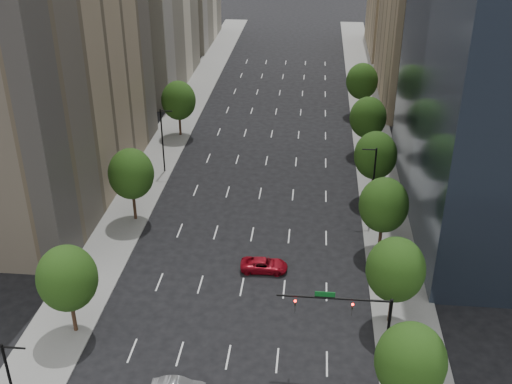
% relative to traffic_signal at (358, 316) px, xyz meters
% --- Properties ---
extents(sidewalk_left, '(6.00, 200.00, 0.15)m').
position_rel_traffic_signal_xyz_m(sidewalk_left, '(-26.03, 30.00, -5.10)').
color(sidewalk_left, slate).
rests_on(sidewalk_left, ground).
extents(sidewalk_right, '(6.00, 200.00, 0.15)m').
position_rel_traffic_signal_xyz_m(sidewalk_right, '(4.97, 30.00, -5.10)').
color(sidewalk_right, slate).
rests_on(sidewalk_right, ground).
extents(filler_left, '(14.00, 26.00, 18.00)m').
position_rel_traffic_signal_xyz_m(filler_left, '(-35.53, 106.00, 3.83)').
color(filler_left, beige).
rests_on(filler_left, ground).
extents(parking_tan_right, '(14.00, 30.00, 30.00)m').
position_rel_traffic_signal_xyz_m(parking_tan_right, '(14.47, 70.00, 9.83)').
color(parking_tan_right, '#8C7759').
rests_on(parking_tan_right, ground).
extents(filler_right, '(14.00, 26.00, 16.00)m').
position_rel_traffic_signal_xyz_m(filler_right, '(14.47, 103.00, 2.83)').
color(filler_right, '#8C7759').
rests_on(filler_right, ground).
extents(tree_right_0, '(5.20, 5.20, 8.39)m').
position_rel_traffic_signal_xyz_m(tree_right_0, '(3.47, -5.00, 0.22)').
color(tree_right_0, '#382316').
rests_on(tree_right_0, ground).
extents(tree_right_1, '(5.20, 5.20, 8.75)m').
position_rel_traffic_signal_xyz_m(tree_right_1, '(3.47, 6.00, 0.58)').
color(tree_right_1, '#382316').
rests_on(tree_right_1, ground).
extents(tree_right_2, '(5.20, 5.20, 8.61)m').
position_rel_traffic_signal_xyz_m(tree_right_2, '(3.47, 18.00, 0.43)').
color(tree_right_2, '#382316').
rests_on(tree_right_2, ground).
extents(tree_right_3, '(5.20, 5.20, 8.89)m').
position_rel_traffic_signal_xyz_m(tree_right_3, '(3.47, 30.00, 0.72)').
color(tree_right_3, '#382316').
rests_on(tree_right_3, ground).
extents(tree_right_4, '(5.20, 5.20, 8.46)m').
position_rel_traffic_signal_xyz_m(tree_right_4, '(3.47, 44.00, 0.29)').
color(tree_right_4, '#382316').
rests_on(tree_right_4, ground).
extents(tree_right_5, '(5.20, 5.20, 8.75)m').
position_rel_traffic_signal_xyz_m(tree_right_5, '(3.47, 60.00, 0.58)').
color(tree_right_5, '#382316').
rests_on(tree_right_5, ground).
extents(tree_left_0, '(5.20, 5.20, 8.75)m').
position_rel_traffic_signal_xyz_m(tree_left_0, '(-24.53, 2.00, 0.58)').
color(tree_left_0, '#382316').
rests_on(tree_left_0, ground).
extents(tree_left_1, '(5.20, 5.20, 8.97)m').
position_rel_traffic_signal_xyz_m(tree_left_1, '(-24.53, 22.00, 0.79)').
color(tree_left_1, '#382316').
rests_on(tree_left_1, ground).
extents(tree_left_2, '(5.20, 5.20, 8.68)m').
position_rel_traffic_signal_xyz_m(tree_left_2, '(-24.53, 48.00, 0.50)').
color(tree_left_2, '#382316').
rests_on(tree_left_2, ground).
extents(streetlight_rn, '(1.70, 0.20, 9.00)m').
position_rel_traffic_signal_xyz_m(streetlight_rn, '(2.91, 25.00, -0.33)').
color(streetlight_rn, black).
rests_on(streetlight_rn, ground).
extents(streetlight_ln, '(1.70, 0.20, 9.00)m').
position_rel_traffic_signal_xyz_m(streetlight_ln, '(-23.96, 35.00, -0.33)').
color(streetlight_ln, black).
rests_on(streetlight_ln, ground).
extents(traffic_signal, '(9.12, 0.40, 7.38)m').
position_rel_traffic_signal_xyz_m(traffic_signal, '(0.00, 0.00, 0.00)').
color(traffic_signal, black).
rests_on(traffic_signal, ground).
extents(car_red_far, '(4.85, 2.30, 1.34)m').
position_rel_traffic_signal_xyz_m(car_red_far, '(-8.59, 13.04, -4.50)').
color(car_red_far, maroon).
rests_on(car_red_far, ground).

